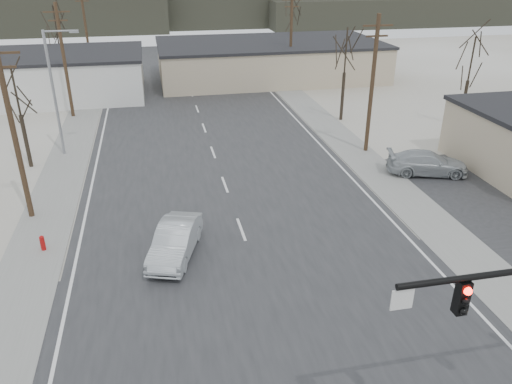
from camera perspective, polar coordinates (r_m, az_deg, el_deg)
ground at (r=20.92m, az=2.37°, el=-15.11°), size 140.00×140.00×0.00m
main_road at (r=33.51m, az=-3.84°, el=1.53°), size 18.00×110.00×0.05m
cross_road at (r=20.91m, az=2.37°, el=-15.07°), size 90.00×10.00×0.04m
sidewalk_left at (r=38.43m, az=-20.82°, el=3.09°), size 3.00×90.00×0.06m
sidewalk_right at (r=40.62m, az=10.13°, el=5.58°), size 3.00×90.00×0.06m
fire_hydrant at (r=27.50m, az=-23.21°, el=-5.37°), size 0.24×0.24×0.87m
building_left_far at (r=57.75m, az=-24.06°, el=12.03°), size 22.30×12.30×4.50m
building_right_far at (r=62.06m, az=1.53°, el=14.88°), size 26.30×14.30×4.30m
upole_left_b at (r=29.56m, az=-26.01°, el=6.42°), size 2.20×0.30×10.00m
upole_left_c at (r=48.66m, az=-21.08°, el=13.96°), size 2.20×0.30×10.00m
upole_left_d at (r=68.28m, az=-18.86°, el=17.19°), size 2.20×0.30×10.00m
upole_right_a at (r=37.75m, az=13.15°, el=12.03°), size 2.20×0.30×10.00m
upole_right_b at (r=58.11m, az=4.02°, el=17.17°), size 2.20×0.30×10.00m
streetlight_main at (r=38.90m, az=-21.91°, el=11.06°), size 2.40×0.25×9.00m
tree_left_near at (r=37.42m, az=-25.73°, el=10.08°), size 3.30×3.30×7.35m
tree_right_mid at (r=45.21m, az=10.22°, el=15.35°), size 3.74×3.74×8.33m
tree_left_far at (r=62.58m, az=-21.89°, el=17.08°), size 3.96×3.96×8.82m
tree_right_far at (r=70.46m, az=4.18°, el=18.92°), size 3.52×3.52×7.84m
tree_lot at (r=46.25m, az=23.39°, el=13.51°), size 3.52×3.52×7.84m
hill_center at (r=113.34m, az=-2.26°, el=20.90°), size 80.00×18.00×9.00m
hill_right at (r=118.91m, az=16.21°, el=19.36°), size 60.00×18.00×5.50m
sedan_crossing at (r=25.01m, az=-9.21°, el=-5.51°), size 3.19×5.24×1.63m
car_far_a at (r=59.62m, az=-0.74°, el=13.17°), size 3.23×5.91×1.63m
car_far_b at (r=63.19m, az=-9.77°, el=13.33°), size 2.58×3.81×1.21m
car_parked_silver at (r=35.84m, az=19.00°, el=3.15°), size 5.77×3.61×1.56m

